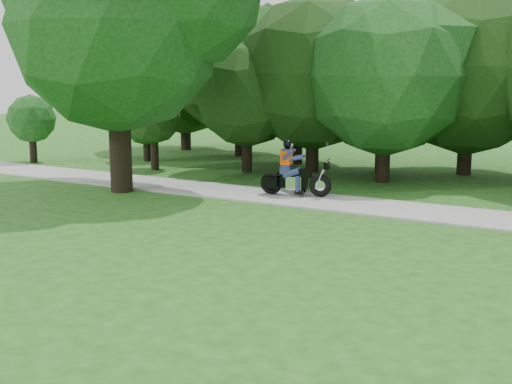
% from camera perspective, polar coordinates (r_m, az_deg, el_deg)
% --- Properties ---
extents(ground, '(100.00, 100.00, 0.00)m').
position_cam_1_polar(ground, '(9.67, 9.78, -11.41)').
color(ground, '#215117').
rests_on(ground, ground).
extents(walkway, '(60.00, 2.20, 0.06)m').
position_cam_1_polar(walkway, '(17.11, 19.23, -2.20)').
color(walkway, '#A0A09B').
rests_on(walkway, ground).
extents(big_tree_west, '(8.64, 6.56, 9.96)m').
position_cam_1_polar(big_tree_west, '(20.60, -11.83, 16.19)').
color(big_tree_west, black).
rests_on(big_tree_west, ground).
extents(touring_motorcycle, '(2.15, 0.99, 1.66)m').
position_cam_1_polar(touring_motorcycle, '(19.01, 3.14, 1.49)').
color(touring_motorcycle, black).
rests_on(touring_motorcycle, walkway).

